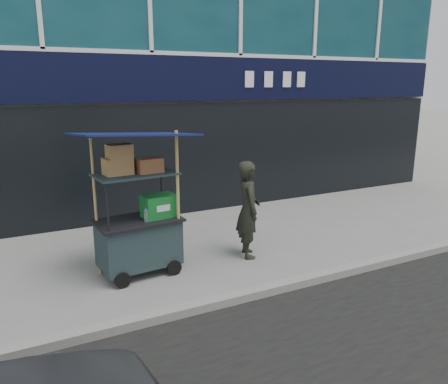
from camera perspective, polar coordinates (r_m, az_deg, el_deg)
ground at (r=6.23m, az=2.99°, el=-12.81°), size 80.00×80.00×0.00m
curb at (r=6.05m, az=3.96°, el=-13.05°), size 80.00×0.18×0.12m
vendor_cart at (r=6.62m, az=-11.02°, el=-4.17°), size 1.74×1.31×2.21m
vendor_man at (r=7.16m, az=3.19°, el=-2.28°), size 0.54×0.67×1.61m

